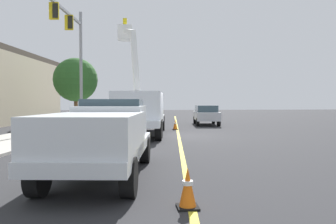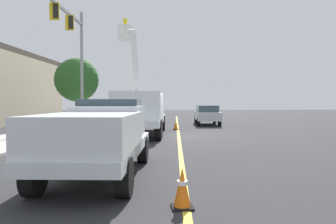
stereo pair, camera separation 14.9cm
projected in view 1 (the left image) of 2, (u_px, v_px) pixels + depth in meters
name	position (u px, v px, depth m)	size (l,w,h in m)	color
ground	(179.00, 136.00, 17.99)	(120.00, 120.00, 0.00)	#2D2D30
sidewalk_far_side	(37.00, 135.00, 18.11)	(60.00, 3.60, 0.12)	#B2ADA3
lane_centre_stripe	(179.00, 136.00, 17.99)	(50.00, 0.16, 0.01)	yellow
utility_bucket_truck	(142.00, 108.00, 18.85)	(8.45, 3.53, 7.28)	white
service_pickup_truck	(103.00, 134.00, 8.19)	(5.82, 2.80, 2.06)	silver
passing_minivan	(206.00, 114.00, 26.88)	(5.00, 2.50, 1.69)	silver
traffic_cone_leading	(188.00, 188.00, 5.75)	(0.40, 0.40, 0.76)	black
traffic_cone_mid_front	(175.00, 125.00, 22.19)	(0.40, 0.40, 0.74)	black
traffic_signal_mast	(73.00, 45.00, 21.53)	(6.63, 1.07, 8.74)	gray
street_tree_right	(76.00, 80.00, 26.99)	(3.79, 3.79, 5.82)	brown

